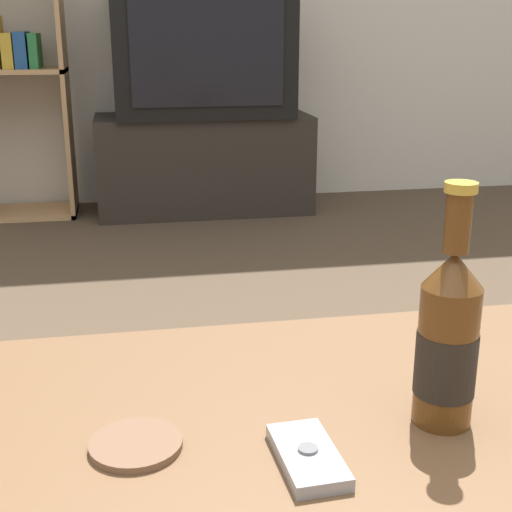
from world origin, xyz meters
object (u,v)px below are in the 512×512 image
Objects in this scene: television at (202,50)px; cell_phone at (308,456)px; beer_bottle at (448,340)px; bookshelf at (15,64)px; tv_stand at (204,163)px.

television is 6.91× the size of cell_phone.
television is at bearing 82.73° from cell_phone.
beer_bottle is 2.30× the size of cell_phone.
tv_stand is at bearing -4.48° from bookshelf.
bookshelf is 4.97× the size of beer_bottle.
bookshelf is at bearing 175.25° from television.
television reaches higher than cell_phone.
bookshelf is at bearing 99.39° from cell_phone.
tv_stand is 8.63× the size of cell_phone.
bookshelf reaches higher than beer_bottle.
beer_bottle is 0.19m from cell_phone.
tv_stand is 0.51m from television.
beer_bottle is at bearing -90.89° from television.
television is at bearing -4.75° from bookshelf.
tv_stand reaches higher than cell_phone.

